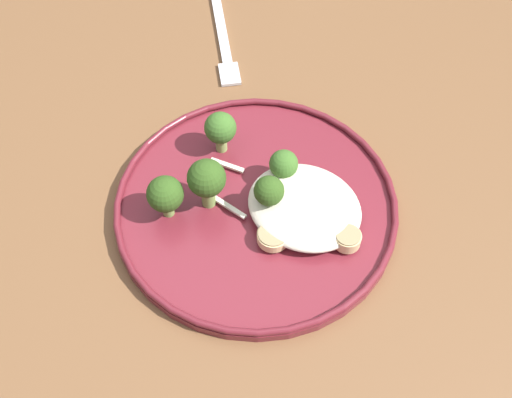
# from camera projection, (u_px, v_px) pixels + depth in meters

# --- Properties ---
(wooden_dining_table) EXTENTS (1.40, 1.00, 0.74)m
(wooden_dining_table) POSITION_uv_depth(u_px,v_px,m) (299.00, 244.00, 0.73)
(wooden_dining_table) COLOR brown
(wooden_dining_table) RESTS_ON ground
(dinner_plate) EXTENTS (0.29, 0.29, 0.02)m
(dinner_plate) POSITION_uv_depth(u_px,v_px,m) (256.00, 205.00, 0.66)
(dinner_plate) COLOR maroon
(dinner_plate) RESTS_ON wooden_dining_table
(noodle_bed) EXTENTS (0.12, 0.10, 0.02)m
(noodle_bed) POSITION_uv_depth(u_px,v_px,m) (304.00, 207.00, 0.64)
(noodle_bed) COLOR beige
(noodle_bed) RESTS_ON dinner_plate
(seared_scallop_tiny_bay) EXTENTS (0.02, 0.02, 0.02)m
(seared_scallop_tiny_bay) POSITION_uv_depth(u_px,v_px,m) (330.00, 211.00, 0.64)
(seared_scallop_tiny_bay) COLOR #E5C689
(seared_scallop_tiny_bay) RESTS_ON dinner_plate
(seared_scallop_left_edge) EXTENTS (0.03, 0.03, 0.02)m
(seared_scallop_left_edge) POSITION_uv_depth(u_px,v_px,m) (348.00, 239.00, 0.62)
(seared_scallop_left_edge) COLOR #E5C689
(seared_scallop_left_edge) RESTS_ON dinner_plate
(seared_scallop_on_noodles) EXTENTS (0.03, 0.03, 0.02)m
(seared_scallop_on_noodles) POSITION_uv_depth(u_px,v_px,m) (307.00, 205.00, 0.64)
(seared_scallop_on_noodles) COLOR beige
(seared_scallop_on_noodles) RESTS_ON dinner_plate
(seared_scallop_center_golden) EXTENTS (0.03, 0.03, 0.01)m
(seared_scallop_center_golden) POSITION_uv_depth(u_px,v_px,m) (273.00, 236.00, 0.62)
(seared_scallop_center_golden) COLOR #E5C689
(seared_scallop_center_golden) RESTS_ON dinner_plate
(broccoli_floret_tall_stalk) EXTENTS (0.03, 0.03, 0.04)m
(broccoli_floret_tall_stalk) POSITION_uv_depth(u_px,v_px,m) (284.00, 165.00, 0.65)
(broccoli_floret_tall_stalk) COLOR #89A356
(broccoli_floret_tall_stalk) RESTS_ON dinner_plate
(broccoli_floret_left_leaning) EXTENTS (0.04, 0.04, 0.06)m
(broccoli_floret_left_leaning) POSITION_uv_depth(u_px,v_px,m) (207.00, 180.00, 0.62)
(broccoli_floret_left_leaning) COLOR #7A994C
(broccoli_floret_left_leaning) RESTS_ON dinner_plate
(broccoli_floret_split_head) EXTENTS (0.04, 0.04, 0.05)m
(broccoli_floret_split_head) POSITION_uv_depth(u_px,v_px,m) (165.00, 195.00, 0.62)
(broccoli_floret_split_head) COLOR #7A994C
(broccoli_floret_split_head) RESTS_ON dinner_plate
(broccoli_floret_small_sprig) EXTENTS (0.03, 0.03, 0.05)m
(broccoli_floret_small_sprig) POSITION_uv_depth(u_px,v_px,m) (269.00, 192.00, 0.62)
(broccoli_floret_small_sprig) COLOR #89A356
(broccoli_floret_small_sprig) RESTS_ON dinner_plate
(broccoli_floret_rear_charred) EXTENTS (0.03, 0.03, 0.05)m
(broccoli_floret_rear_charred) POSITION_uv_depth(u_px,v_px,m) (220.00, 129.00, 0.67)
(broccoli_floret_rear_charred) COLOR #89A356
(broccoli_floret_rear_charred) RESTS_ON dinner_plate
(onion_sliver_short_strip) EXTENTS (0.01, 0.05, 0.00)m
(onion_sliver_short_strip) POSITION_uv_depth(u_px,v_px,m) (269.00, 178.00, 0.67)
(onion_sliver_short_strip) COLOR silver
(onion_sliver_short_strip) RESTS_ON dinner_plate
(onion_sliver_curled_piece) EXTENTS (0.04, 0.01, 0.00)m
(onion_sliver_curled_piece) POSITION_uv_depth(u_px,v_px,m) (227.00, 165.00, 0.68)
(onion_sliver_curled_piece) COLOR silver
(onion_sliver_curled_piece) RESTS_ON dinner_plate
(onion_sliver_pale_crescent) EXTENTS (0.05, 0.01, 0.00)m
(onion_sliver_pale_crescent) POSITION_uv_depth(u_px,v_px,m) (227.00, 205.00, 0.65)
(onion_sliver_pale_crescent) COLOR silver
(onion_sliver_pale_crescent) RESTS_ON dinner_plate
(dinner_fork) EXTENTS (0.14, 0.15, 0.00)m
(dinner_fork) POSITION_uv_depth(u_px,v_px,m) (223.00, 37.00, 0.81)
(dinner_fork) COLOR silver
(dinner_fork) RESTS_ON wooden_dining_table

